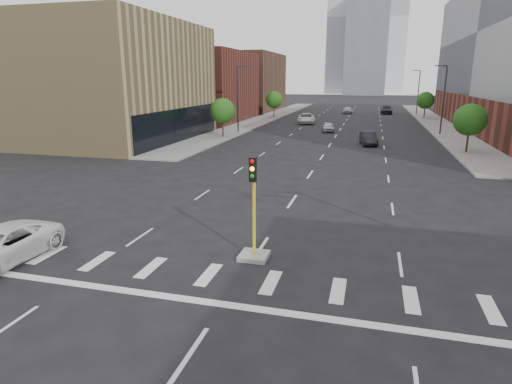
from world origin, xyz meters
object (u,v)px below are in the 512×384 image
at_px(car_near_left, 328,127).
at_px(car_far_left, 306,118).
at_px(car_deep_right, 387,110).
at_px(car_distant, 347,110).
at_px(car_mid_right, 368,138).
at_px(median_traffic_signal, 254,237).

relative_size(car_near_left, car_far_left, 0.65).
height_order(car_near_left, car_deep_right, car_deep_right).
bearing_deg(car_distant, car_deep_right, 8.97).
bearing_deg(car_far_left, car_near_left, -74.02).
bearing_deg(car_near_left, car_far_left, 106.64).
xyz_separation_m(car_near_left, car_mid_right, (5.75, -11.28, 0.07)).
bearing_deg(car_near_left, car_deep_right, 68.17).
bearing_deg(car_deep_right, median_traffic_signal, -92.00).
bearing_deg(median_traffic_signal, car_deep_right, 84.76).
xyz_separation_m(median_traffic_signal, car_deep_right, (7.43, 81.10, -0.12)).
relative_size(car_mid_right, car_deep_right, 0.77).
bearing_deg(car_far_left, car_mid_right, -72.60).
height_order(median_traffic_signal, car_near_left, median_traffic_signal).
xyz_separation_m(car_far_left, car_deep_right, (13.69, 24.81, 0.00)).
bearing_deg(car_deep_right, car_near_left, -100.94).
bearing_deg(car_distant, car_mid_right, -82.89).
bearing_deg(car_deep_right, car_mid_right, -90.66).
distance_m(median_traffic_signal, car_mid_right, 34.73).
bearing_deg(median_traffic_signal, car_far_left, 96.35).
relative_size(median_traffic_signal, car_near_left, 1.10).
height_order(median_traffic_signal, car_distant, median_traffic_signal).
relative_size(car_near_left, car_distant, 0.88).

